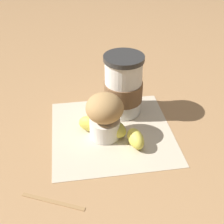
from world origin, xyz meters
TOP-DOWN VIEW (x-y plane):
  - ground_plane at (0.00, 0.00)m, footprint 3.00×3.00m
  - paper_napkin at (0.00, 0.00)m, footprint 0.28×0.28m
  - coffee_cup at (-0.07, 0.04)m, footprint 0.09×0.09m
  - muffin at (0.01, -0.02)m, footprint 0.07×0.07m
  - banana at (0.02, -0.00)m, footprint 0.12×0.12m
  - wooden_stirrer at (0.15, -0.14)m, footprint 0.06×0.10m

SIDE VIEW (x-z plane):
  - ground_plane at x=0.00m, z-range 0.00..0.00m
  - paper_napkin at x=0.00m, z-range 0.00..0.00m
  - wooden_stirrer at x=0.15m, z-range 0.00..0.00m
  - banana at x=0.02m, z-range 0.00..0.04m
  - muffin at x=0.01m, z-range 0.01..0.10m
  - coffee_cup at x=-0.07m, z-range 0.00..0.13m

